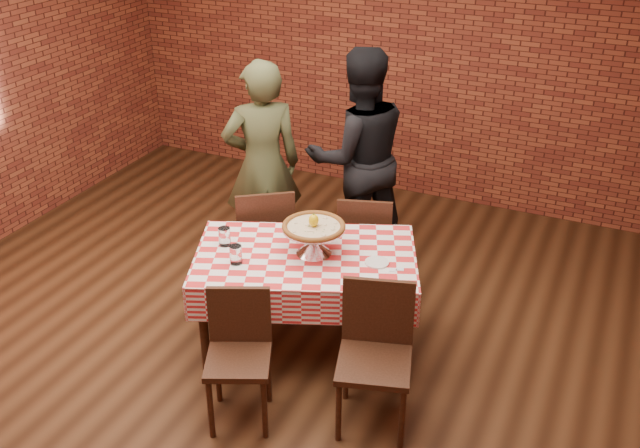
{
  "coord_description": "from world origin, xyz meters",
  "views": [
    {
      "loc": [
        2.22,
        -3.51,
        3.21
      ],
      "look_at": [
        0.46,
        0.39,
        0.93
      ],
      "focal_mm": 40.86,
      "sensor_mm": 36.0,
      "label": 1
    }
  ],
  "objects_px": {
    "diner_olive": "(262,165)",
    "water_glass_left": "(236,255)",
    "water_glass_right": "(224,237)",
    "chair_far_left": "(264,237)",
    "chair_near_right": "(374,363)",
    "condiment_caddy": "(320,226)",
    "pizza_stand": "(314,240)",
    "diner_black": "(359,157)",
    "pizza": "(314,227)",
    "table": "(306,302)",
    "chair_near_left": "(239,363)",
    "chair_far_right": "(365,242)"
  },
  "relations": [
    {
      "from": "diner_black",
      "to": "water_glass_left",
      "type": "bearing_deg",
      "value": 45.27
    },
    {
      "from": "condiment_caddy",
      "to": "chair_far_left",
      "type": "bearing_deg",
      "value": 132.71
    },
    {
      "from": "water_glass_left",
      "to": "water_glass_right",
      "type": "bearing_deg",
      "value": 137.08
    },
    {
      "from": "diner_olive",
      "to": "diner_black",
      "type": "xyz_separation_m",
      "value": [
        0.67,
        0.41,
        0.03
      ]
    },
    {
      "from": "chair_near_right",
      "to": "pizza_stand",
      "type": "bearing_deg",
      "value": 123.67
    },
    {
      "from": "diner_black",
      "to": "pizza",
      "type": "bearing_deg",
      "value": 60.96
    },
    {
      "from": "water_glass_left",
      "to": "pizza_stand",
      "type": "bearing_deg",
      "value": 39.08
    },
    {
      "from": "table",
      "to": "diner_olive",
      "type": "relative_size",
      "value": 0.83
    },
    {
      "from": "chair_near_right",
      "to": "diner_olive",
      "type": "distance_m",
      "value": 2.16
    },
    {
      "from": "pizza_stand",
      "to": "chair_near_left",
      "type": "xyz_separation_m",
      "value": [
        -0.1,
        -0.86,
        -0.42
      ]
    },
    {
      "from": "water_glass_right",
      "to": "chair_far_left",
      "type": "relative_size",
      "value": 0.14
    },
    {
      "from": "pizza_stand",
      "to": "diner_olive",
      "type": "bearing_deg",
      "value": 133.74
    },
    {
      "from": "water_glass_right",
      "to": "chair_near_left",
      "type": "xyz_separation_m",
      "value": [
        0.49,
        -0.71,
        -0.39
      ]
    },
    {
      "from": "water_glass_left",
      "to": "water_glass_right",
      "type": "height_order",
      "value": "same"
    },
    {
      "from": "diner_olive",
      "to": "water_glass_left",
      "type": "bearing_deg",
      "value": 73.12
    },
    {
      "from": "water_glass_left",
      "to": "diner_black",
      "type": "height_order",
      "value": "diner_black"
    },
    {
      "from": "pizza",
      "to": "water_glass_left",
      "type": "height_order",
      "value": "pizza"
    },
    {
      "from": "table",
      "to": "chair_near_left",
      "type": "height_order",
      "value": "chair_near_left"
    },
    {
      "from": "table",
      "to": "chair_far_left",
      "type": "height_order",
      "value": "chair_far_left"
    },
    {
      "from": "condiment_caddy",
      "to": "chair_near_left",
      "type": "height_order",
      "value": "condiment_caddy"
    },
    {
      "from": "chair_near_left",
      "to": "chair_near_right",
      "type": "bearing_deg",
      "value": -1.5
    },
    {
      "from": "water_glass_left",
      "to": "condiment_caddy",
      "type": "relative_size",
      "value": 0.92
    },
    {
      "from": "chair_far_right",
      "to": "diner_olive",
      "type": "xyz_separation_m",
      "value": [
        -0.94,
        0.12,
        0.43
      ]
    },
    {
      "from": "water_glass_right",
      "to": "chair_near_right",
      "type": "distance_m",
      "value": 1.36
    },
    {
      "from": "diner_black",
      "to": "pizza_stand",
      "type": "bearing_deg",
      "value": 60.96
    },
    {
      "from": "table",
      "to": "pizza_stand",
      "type": "xyz_separation_m",
      "value": [
        0.04,
        0.04,
        0.48
      ]
    },
    {
      "from": "pizza_stand",
      "to": "water_glass_left",
      "type": "distance_m",
      "value": 0.52
    },
    {
      "from": "water_glass_left",
      "to": "water_glass_right",
      "type": "relative_size",
      "value": 1.0
    },
    {
      "from": "pizza",
      "to": "chair_far_left",
      "type": "distance_m",
      "value": 0.99
    },
    {
      "from": "pizza",
      "to": "condiment_caddy",
      "type": "bearing_deg",
      "value": 104.93
    },
    {
      "from": "pizza",
      "to": "condiment_caddy",
      "type": "xyz_separation_m",
      "value": [
        -0.07,
        0.25,
        -0.13
      ]
    },
    {
      "from": "condiment_caddy",
      "to": "chair_near_right",
      "type": "bearing_deg",
      "value": -70.55
    },
    {
      "from": "chair_near_left",
      "to": "chair_far_left",
      "type": "xyz_separation_m",
      "value": [
        -0.57,
        1.39,
        0.03
      ]
    },
    {
      "from": "chair_far_left",
      "to": "water_glass_left",
      "type": "bearing_deg",
      "value": 72.4
    },
    {
      "from": "water_glass_right",
      "to": "chair_far_left",
      "type": "distance_m",
      "value": 0.77
    },
    {
      "from": "water_glass_left",
      "to": "table",
      "type": "bearing_deg",
      "value": 38.21
    },
    {
      "from": "condiment_caddy",
      "to": "chair_far_left",
      "type": "xyz_separation_m",
      "value": [
        -0.61,
        0.28,
        -0.37
      ]
    },
    {
      "from": "chair_near_right",
      "to": "condiment_caddy",
      "type": "bearing_deg",
      "value": 115.95
    },
    {
      "from": "water_glass_left",
      "to": "chair_far_left",
      "type": "xyz_separation_m",
      "value": [
        -0.27,
        0.86,
        -0.36
      ]
    },
    {
      "from": "chair_near_right",
      "to": "water_glass_right",
      "type": "bearing_deg",
      "value": 146.24
    },
    {
      "from": "water_glass_left",
      "to": "chair_near_right",
      "type": "relative_size",
      "value": 0.14
    },
    {
      "from": "condiment_caddy",
      "to": "chair_far_left",
      "type": "relative_size",
      "value": 0.15
    },
    {
      "from": "water_glass_left",
      "to": "condiment_caddy",
      "type": "height_order",
      "value": "condiment_caddy"
    },
    {
      "from": "water_glass_right",
      "to": "diner_black",
      "type": "bearing_deg",
      "value": 75.33
    },
    {
      "from": "table",
      "to": "condiment_caddy",
      "type": "relative_size",
      "value": 10.46
    },
    {
      "from": "table",
      "to": "chair_near_right",
      "type": "height_order",
      "value": "chair_near_right"
    },
    {
      "from": "water_glass_right",
      "to": "diner_olive",
      "type": "distance_m",
      "value": 1.1
    },
    {
      "from": "condiment_caddy",
      "to": "diner_olive",
      "type": "xyz_separation_m",
      "value": [
        -0.81,
        0.67,
        0.04
      ]
    },
    {
      "from": "water_glass_left",
      "to": "chair_near_left",
      "type": "bearing_deg",
      "value": -60.34
    },
    {
      "from": "water_glass_right",
      "to": "chair_far_right",
      "type": "relative_size",
      "value": 0.14
    }
  ]
}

